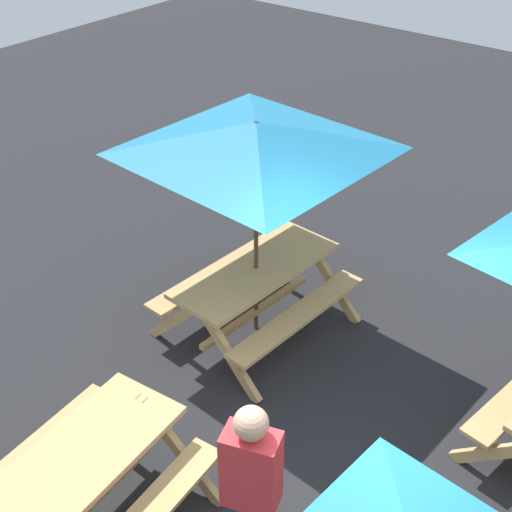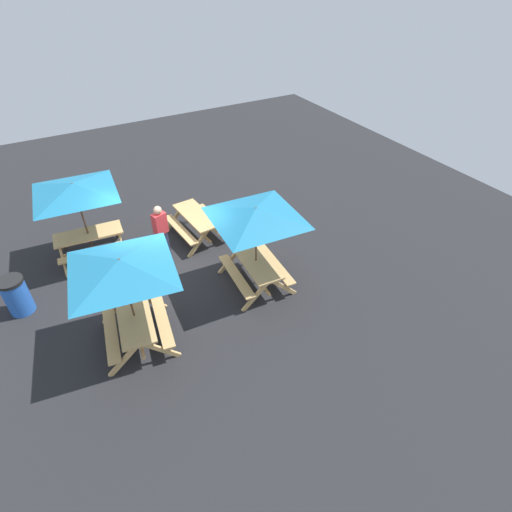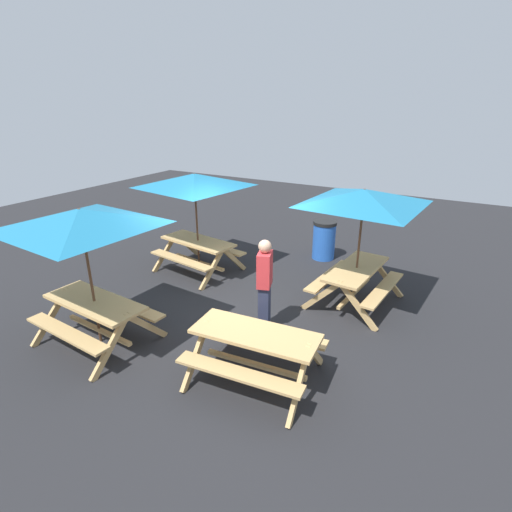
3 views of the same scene
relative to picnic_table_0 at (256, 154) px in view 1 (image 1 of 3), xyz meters
name	(u,v)px [view 1 (image 1 of 3)]	position (x,y,z in m)	size (l,w,h in m)	color
picnic_table_0	(256,154)	(0.00, 0.00, 0.00)	(2.82, 2.82, 2.34)	tan
picnic_table_3	(72,485)	(2.73, 0.48, -1.43)	(1.92, 1.67, 0.81)	tan
person_standing	(251,496)	(2.21, 1.71, -1.10)	(0.32, 0.41, 1.67)	#2D334C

